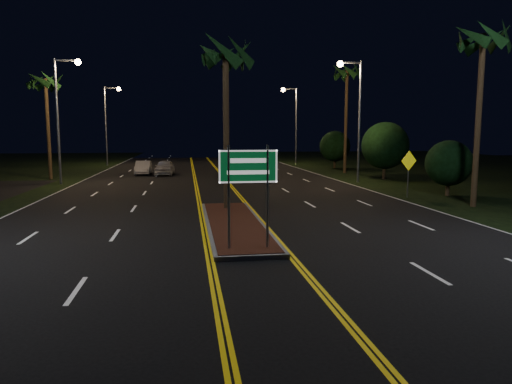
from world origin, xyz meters
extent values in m
plane|color=black|center=(0.00, 0.00, 0.00)|extent=(120.00, 120.00, 0.00)
cube|color=gray|center=(0.00, 7.00, 0.07)|extent=(2.25, 10.25, 0.15)
cube|color=#592819|center=(0.00, 7.00, 0.16)|extent=(2.00, 10.00, 0.02)
cylinder|color=gray|center=(-0.60, 2.80, 1.75)|extent=(0.08, 0.08, 3.20)
cylinder|color=gray|center=(0.60, 2.80, 1.75)|extent=(0.08, 0.08, 3.20)
cube|color=#07471E|center=(0.00, 2.80, 2.70)|extent=(1.80, 0.04, 1.00)
cube|color=white|center=(0.00, 2.77, 2.70)|extent=(1.80, 0.01, 1.00)
cylinder|color=gray|center=(-11.00, 24.00, 4.50)|extent=(0.18, 0.18, 9.00)
cube|color=gray|center=(-10.20, 24.00, 8.85)|extent=(1.60, 0.12, 0.12)
sphere|color=#F9BB70|center=(-9.40, 24.00, 8.75)|extent=(0.44, 0.44, 0.44)
cylinder|color=gray|center=(-11.00, 44.00, 4.50)|extent=(0.18, 0.18, 9.00)
cube|color=gray|center=(-10.20, 44.00, 8.85)|extent=(1.60, 0.12, 0.12)
sphere|color=#F9BB70|center=(-9.40, 44.00, 8.75)|extent=(0.44, 0.44, 0.44)
cylinder|color=gray|center=(11.00, 22.00, 4.50)|extent=(0.18, 0.18, 9.00)
cube|color=gray|center=(10.20, 22.00, 8.85)|extent=(1.60, 0.12, 0.12)
sphere|color=#F9BB70|center=(9.40, 22.00, 8.75)|extent=(0.44, 0.44, 0.44)
cylinder|color=gray|center=(11.00, 42.00, 4.50)|extent=(0.18, 0.18, 9.00)
cube|color=gray|center=(10.20, 42.00, 8.85)|extent=(1.60, 0.12, 0.12)
sphere|color=#F9BB70|center=(9.40, 42.00, 8.75)|extent=(0.44, 0.44, 0.44)
cylinder|color=#382819|center=(0.00, 10.50, 3.75)|extent=(0.28, 0.28, 7.50)
cylinder|color=#382819|center=(-12.80, 28.00, 4.00)|extent=(0.28, 0.28, 8.00)
cylinder|color=#382819|center=(12.50, 10.00, 4.25)|extent=(0.28, 0.28, 8.50)
cylinder|color=#382819|center=(12.80, 30.00, 4.75)|extent=(0.28, 0.28, 9.50)
cylinder|color=#382819|center=(13.50, 14.00, 0.45)|extent=(0.24, 0.24, 0.90)
sphere|color=black|center=(13.50, 14.00, 1.95)|extent=(2.70, 2.70, 2.70)
cylinder|color=#382819|center=(14.00, 24.00, 0.63)|extent=(0.24, 0.24, 1.26)
sphere|color=black|center=(14.00, 24.00, 2.73)|extent=(3.78, 3.78, 3.78)
cylinder|color=#382819|center=(13.80, 36.00, 0.54)|extent=(0.24, 0.24, 1.08)
sphere|color=black|center=(13.80, 36.00, 2.34)|extent=(3.24, 3.24, 3.24)
imported|color=#BABBC1|center=(-3.83, 30.78, 0.78)|extent=(2.34, 4.80, 1.55)
imported|color=silver|center=(-5.76, 31.42, 0.71)|extent=(1.85, 4.29, 1.43)
cylinder|color=gray|center=(10.80, 13.68, 1.17)|extent=(0.07, 0.07, 2.35)
cube|color=yellow|center=(10.80, 13.66, 2.13)|extent=(1.09, 0.37, 1.13)
camera|label=1|loc=(-1.85, -10.95, 3.70)|focal=32.00mm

